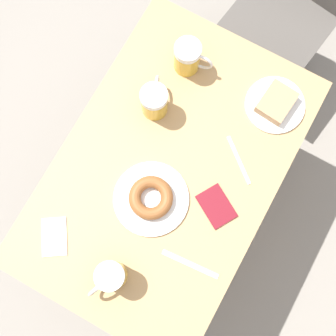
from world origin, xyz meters
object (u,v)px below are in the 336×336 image
Objects in this scene: beer_mug_right at (188,57)px; napkin_folded at (54,237)px; plate_with_cake at (276,104)px; knife at (190,264)px; plate_with_donut at (151,198)px; beer_mug_center at (111,276)px; passport_near_edge at (216,206)px; fork at (239,160)px; beer_mug_left at (154,101)px.

beer_mug_right reaches higher than napkin_folded.
plate_with_cake reaches higher than knife.
plate_with_cake is 1.51× the size of beer_mug_right.
plate_with_donut is 0.28m from beer_mug_center.
plate_with_donut is 0.49m from beer_mug_right.
knife is 0.20m from passport_near_edge.
beer_mug_right is (-0.12, 0.47, 0.05)m from plate_with_donut.
napkin_folded is at bearing -128.24° from fork.
plate_with_cake is 1.43× the size of fork.
passport_near_edge is at bearing -91.86° from plate_with_cake.
beer_mug_center is at bearing -87.17° from plate_with_donut.
beer_mug_right is 0.92× the size of napkin_folded.
beer_mug_left is 0.90× the size of napkin_folded.
plate_with_cake is 0.53m from plate_with_donut.
beer_mug_left is 1.00× the size of beer_mug_center.
beer_mug_right is at bearing 82.96° from beer_mug_left.
beer_mug_left is at bearing 105.95° from beer_mug_center.
plate_with_cake is 0.85m from napkin_folded.
beer_mug_left is 0.34m from fork.
beer_mug_right reaches higher than plate_with_donut.
knife is at bearing -60.75° from beer_mug_right.
plate_with_donut is 0.21m from passport_near_edge.
beer_mug_left is (-0.14, 0.28, 0.05)m from plate_with_donut.
plate_with_donut is 0.24m from knife.
beer_mug_right is at bearing 82.71° from napkin_folded.
plate_with_cake reaches higher than fork.
napkin_folded is 0.96× the size of passport_near_edge.
plate_with_donut reaches higher than fork.
plate_with_donut is at bearing 50.28° from napkin_folded.
fork is (0.33, -0.03, -0.06)m from beer_mug_left.
plate_with_cake reaches higher than napkin_folded.
beer_mug_left is at bearing -97.04° from beer_mug_right.
passport_near_edge is (0.34, -0.20, -0.06)m from beer_mug_left.
fork is (-0.02, -0.23, -0.02)m from plate_with_cake.
passport_near_edge is (-0.01, -0.40, -0.01)m from plate_with_cake.
knife is (0.02, -0.38, -0.00)m from fork.
beer_mug_left is 0.19m from beer_mug_right.
plate_with_cake is 1.55× the size of beer_mug_center.
knife is (0.42, 0.14, -0.00)m from napkin_folded.
passport_near_edge is (0.01, -0.17, 0.00)m from fork.
plate_with_cake is 0.61m from knife.
plate_with_cake is at bearing 75.50° from beer_mug_center.
plate_with_cake is 0.40m from passport_near_edge.
napkin_folded is (-0.09, -0.73, -0.06)m from beer_mug_right.
fork is at bearing 51.76° from napkin_folded.
beer_mug_left is 0.92× the size of fork.
napkin_folded is (-0.07, -0.54, -0.06)m from beer_mug_left.
fork is (0.40, 0.51, -0.00)m from napkin_folded.
plate_with_cake is at bearing 30.01° from beer_mug_left.
beer_mug_right is at bearing 104.52° from plate_with_donut.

